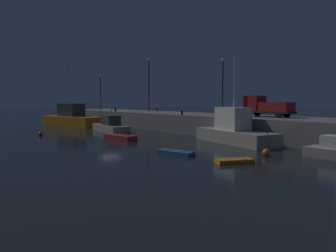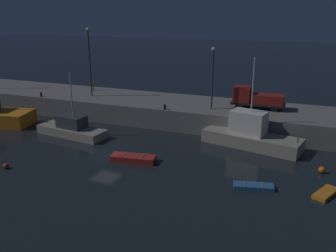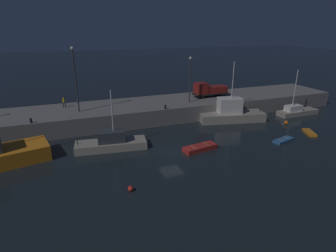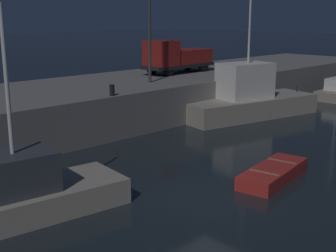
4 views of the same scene
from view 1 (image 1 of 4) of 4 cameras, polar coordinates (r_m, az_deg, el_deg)
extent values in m
plane|color=black|center=(39.38, -10.28, -1.94)|extent=(320.00, 320.00, 0.00)
cube|color=slate|center=(47.11, 4.24, 0.69)|extent=(69.44, 9.11, 2.50)
cube|color=orange|center=(58.52, -16.69, 0.86)|extent=(13.36, 6.64, 1.70)
cube|color=#33383D|center=(58.69, -16.90, 2.78)|extent=(5.12, 3.59, 2.22)
cylinder|color=silver|center=(59.31, -17.38, 7.28)|extent=(0.14, 0.14, 7.08)
cylinder|color=#262626|center=(63.41, -19.73, 2.04)|extent=(0.10, 0.10, 0.50)
cube|color=gray|center=(33.94, 11.86, -1.86)|extent=(10.51, 5.23, 1.32)
cube|color=silver|center=(34.15, 11.43, 1.29)|extent=(3.89, 2.86, 2.37)
cylinder|color=silver|center=(33.99, 11.76, 7.89)|extent=(0.14, 0.14, 5.47)
cylinder|color=#262626|center=(30.37, 17.29, -0.97)|extent=(0.10, 0.10, 0.50)
cube|color=gray|center=(46.63, -10.20, -0.37)|extent=(8.63, 3.59, 0.94)
cube|color=#33383D|center=(46.46, -10.17, 1.04)|extent=(3.39, 2.24, 1.37)
cylinder|color=silver|center=(46.12, -10.10, 4.89)|extent=(0.14, 0.14, 4.86)
cylinder|color=#262626|center=(50.18, -11.80, 0.77)|extent=(0.10, 0.10, 0.50)
cube|color=#B22823|center=(36.08, -8.53, -2.04)|extent=(4.35, 2.08, 0.57)
cube|color=olive|center=(35.34, -7.60, -1.67)|extent=(0.28, 1.29, 0.04)
cube|color=olive|center=(36.76, -9.44, -1.45)|extent=(0.28, 1.29, 0.04)
cube|color=#2D6099|center=(26.08, 1.38, -4.76)|extent=(3.29, 1.79, 0.32)
cube|color=olive|center=(26.46, 0.18, -4.23)|extent=(0.31, 0.96, 0.04)
cube|color=olive|center=(25.66, 2.62, -4.51)|extent=(0.31, 0.96, 0.04)
cube|color=orange|center=(23.03, 11.74, -6.12)|extent=(2.03, 2.83, 0.30)
cube|color=olive|center=(23.26, 13.05, -5.62)|extent=(0.87, 0.46, 0.04)
cube|color=olive|center=(22.76, 10.42, -5.80)|extent=(0.87, 0.46, 0.04)
sphere|color=red|center=(42.82, -21.78, -1.33)|extent=(0.51, 0.51, 0.51)
sphere|color=orange|center=(26.43, 17.09, -4.54)|extent=(0.59, 0.59, 0.59)
cylinder|color=#38383D|center=(66.83, -11.92, 5.72)|extent=(0.20, 0.20, 6.84)
sphere|color=#F9EFCC|center=(67.01, -11.97, 8.79)|extent=(0.44, 0.44, 0.44)
cylinder|color=#38383D|center=(53.68, -3.43, 7.05)|extent=(0.20, 0.20, 8.55)
sphere|color=#F9EFCC|center=(54.07, -3.45, 11.77)|extent=(0.44, 0.44, 0.44)
cylinder|color=#38383D|center=(40.41, 9.69, 6.55)|extent=(0.20, 0.20, 6.73)
sphere|color=#F9EFCC|center=(40.70, 9.76, 11.55)|extent=(0.44, 0.44, 0.44)
cylinder|color=black|center=(39.51, 14.25, 2.30)|extent=(0.91, 0.30, 0.90)
cylinder|color=black|center=(40.89, 15.63, 2.34)|extent=(0.91, 0.30, 0.90)
cylinder|color=black|center=(37.34, 19.17, 2.07)|extent=(0.91, 0.30, 0.90)
cylinder|color=black|center=(38.79, 20.45, 2.12)|extent=(0.91, 0.30, 0.90)
cube|color=black|center=(39.09, 17.33, 2.40)|extent=(6.22, 2.15, 0.25)
cube|color=maroon|center=(40.10, 15.13, 3.96)|extent=(2.02, 2.05, 1.80)
cube|color=maroon|center=(38.49, 18.74, 3.28)|extent=(3.63, 2.09, 1.03)
cylinder|color=black|center=(56.95, -1.85, 2.99)|extent=(0.12, 0.12, 0.76)
cylinder|color=black|center=(57.13, -2.08, 2.99)|extent=(0.12, 0.12, 0.76)
cylinder|color=yellow|center=(57.02, -1.96, 3.68)|extent=(0.35, 0.35, 0.62)
sphere|color=#8C664C|center=(57.02, -1.97, 4.11)|extent=(0.18, 0.18, 0.18)
cylinder|color=black|center=(57.10, -9.38, 2.85)|extent=(0.28, 0.28, 0.60)
cylinder|color=black|center=(42.29, 2.50, 2.37)|extent=(0.28, 0.28, 0.61)
camera|label=2|loc=(21.22, -71.54, 26.33)|focal=38.58mm
camera|label=3|loc=(46.93, -50.32, 14.55)|focal=29.32mm
camera|label=4|loc=(47.85, -29.12, 6.82)|focal=49.09mm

